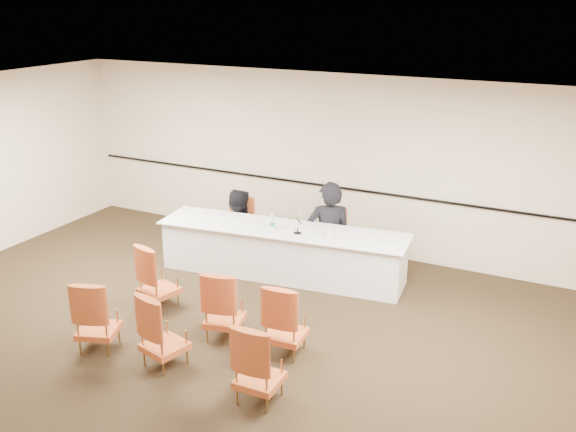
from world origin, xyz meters
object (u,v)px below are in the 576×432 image
at_px(panelist_main, 329,241).
at_px(panelist_main_chair, 329,239).
at_px(panelist_second_chair, 237,227).
at_px(drinking_glass, 292,229).
at_px(aud_chair_front_right, 286,318).
at_px(aud_chair_back_left, 97,314).
at_px(panelist_second, 238,237).
at_px(microphone, 298,225).
at_px(aud_chair_front_left, 158,276).
at_px(panel_table, 282,252).
at_px(aud_chair_back_right, 259,362).
at_px(coffee_cup, 329,233).
at_px(water_bottle, 273,220).
at_px(aud_chair_back_mid, 164,329).
at_px(aud_chair_front_mid, 224,304).

height_order(panelist_main, panelist_main_chair, panelist_main).
xyz_separation_m(panelist_main_chair, panelist_second_chair, (-1.60, -0.19, 0.00)).
height_order(panelist_main, drinking_glass, panelist_main).
distance_m(aud_chair_front_right, aud_chair_back_left, 2.33).
height_order(panelist_second, microphone, panelist_second).
height_order(panelist_main_chair, aud_chair_front_left, same).
xyz_separation_m(panel_table, aud_chair_front_right, (1.10, -2.05, 0.08)).
relative_size(aud_chair_front_left, aud_chair_back_right, 1.00).
distance_m(panelist_second_chair, drinking_glass, 1.45).
distance_m(microphone, coffee_cup, 0.49).
height_order(aud_chair_front_left, aud_chair_back_left, same).
bearing_deg(aud_chair_back_right, aud_chair_back_left, 177.49).
bearing_deg(coffee_cup, water_bottle, -179.56).
height_order(panelist_second, aud_chair_front_right, panelist_second).
distance_m(panelist_main_chair, aud_chair_back_mid, 3.62).
bearing_deg(aud_chair_front_left, coffee_cup, 58.41).
bearing_deg(aud_chair_front_mid, aud_chair_front_right, -13.09).
xyz_separation_m(panelist_main_chair, drinking_glass, (-0.31, -0.73, 0.36)).
distance_m(panelist_main_chair, panelist_second, 1.62).
relative_size(panelist_main, aud_chair_back_left, 2.09).
height_order(panel_table, aud_chair_back_mid, aud_chair_back_mid).
height_order(panelist_second, aud_chair_front_left, panelist_second).
distance_m(aud_chair_back_mid, aud_chair_back_right, 1.35).
relative_size(aud_chair_front_left, aud_chair_front_right, 1.00).
xyz_separation_m(panelist_main, aud_chair_back_left, (-1.54, -3.63, 0.03)).
xyz_separation_m(aud_chair_front_mid, aud_chair_back_left, (-1.26, -0.93, 0.00)).
height_order(coffee_cup, aud_chair_back_mid, aud_chair_back_mid).
bearing_deg(panelist_main, aud_chair_back_left, 40.27).
xyz_separation_m(microphone, aud_chair_back_mid, (-0.37, -2.83, -0.45)).
bearing_deg(panel_table, aud_chair_back_left, -115.69).
height_order(panel_table, aud_chair_front_right, aud_chair_front_right).
bearing_deg(aud_chair_front_mid, panelist_second, 103.97).
height_order(water_bottle, drinking_glass, water_bottle).
xyz_separation_m(panelist_second, aud_chair_front_left, (0.03, -2.19, 0.18)).
distance_m(water_bottle, drinking_glass, 0.36).
bearing_deg(aud_chair_front_right, aud_chair_back_mid, -147.77).
distance_m(panelist_second, aud_chair_back_left, 3.45).
bearing_deg(aud_chair_front_left, aud_chair_back_left, -73.21).
relative_size(panelist_main, panelist_second, 1.17).
distance_m(aud_chair_front_left, aud_chair_back_right, 2.67).
height_order(panelist_main, aud_chair_front_left, panelist_main).
height_order(aud_chair_front_left, aud_chair_back_mid, same).
bearing_deg(aud_chair_back_left, drinking_glass, 46.83).
bearing_deg(aud_chair_front_mid, panelist_second_chair, 103.97).
xyz_separation_m(panelist_main, panelist_second, (-1.60, -0.19, -0.15)).
xyz_separation_m(panelist_main, panelist_second_chair, (-1.60, -0.19, 0.03)).
bearing_deg(panel_table, microphone, -25.08).
bearing_deg(panelist_second, aud_chair_front_left, 74.49).
bearing_deg(aud_chair_front_mid, aud_chair_back_left, -156.99).
bearing_deg(water_bottle, drinking_glass, -6.74).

